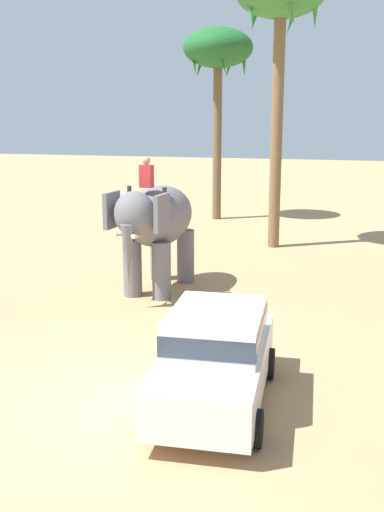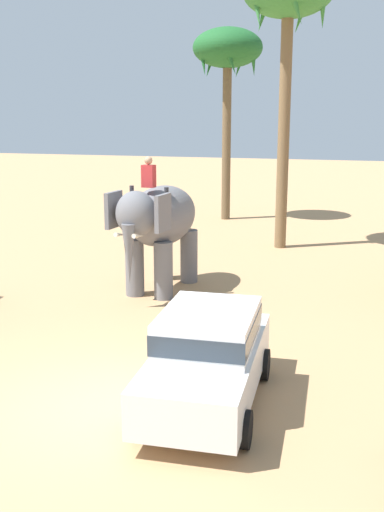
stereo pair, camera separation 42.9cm
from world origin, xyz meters
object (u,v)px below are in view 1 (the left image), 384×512
(palm_tree_behind_elephant, at_px, (281,4))
(car_sedan_foreground, at_px, (216,354))
(palm_tree_near_hut, at_px, (218,54))
(elephant_with_mahout, at_px, (156,223))

(palm_tree_behind_elephant, bearing_deg, car_sedan_foreground, -86.68)
(car_sedan_foreground, xyz_separation_m, palm_tree_behind_elephant, (-0.77, 13.27, 7.83))
(palm_tree_behind_elephant, relative_size, palm_tree_near_hut, 1.14)
(elephant_with_mahout, xyz_separation_m, palm_tree_near_hut, (-1.08, 12.49, 5.64))
(elephant_with_mahout, xyz_separation_m, palm_tree_behind_elephant, (2.44, 6.84, 6.77))
(car_sedan_foreground, distance_m, palm_tree_near_hut, 20.53)
(elephant_with_mahout, height_order, palm_tree_near_hut, palm_tree_near_hut)
(elephant_with_mahout, distance_m, palm_tree_near_hut, 13.75)
(palm_tree_behind_elephant, xyz_separation_m, palm_tree_near_hut, (-3.52, 5.65, -1.13))
(car_sedan_foreground, height_order, palm_tree_behind_elephant, palm_tree_behind_elephant)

